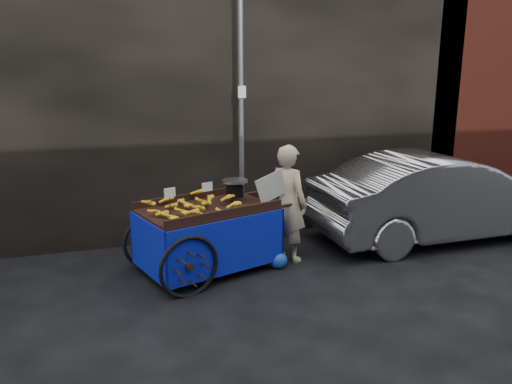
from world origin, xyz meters
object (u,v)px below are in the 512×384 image
object	(u,v)px
vendor	(288,203)
plastic_bag	(278,260)
parked_car	(441,196)
banana_cart	(203,215)

from	to	relation	value
vendor	plastic_bag	bearing A→B (deg)	107.90
plastic_bag	parked_car	xyz separation A→B (m)	(2.99, 0.47, 0.59)
vendor	parked_car	size ratio (longest dim) A/B	0.40
banana_cart	plastic_bag	bearing A→B (deg)	-30.74
vendor	plastic_bag	xyz separation A→B (m)	(-0.24, -0.31, -0.74)
vendor	plastic_bag	size ratio (longest dim) A/B	6.54
banana_cart	plastic_bag	xyz separation A→B (m)	(1.01, -0.23, -0.69)
vendor	parked_car	xyz separation A→B (m)	(2.75, 0.17, -0.15)
plastic_bag	vendor	bearing A→B (deg)	51.50
vendor	banana_cart	bearing A→B (deg)	60.04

